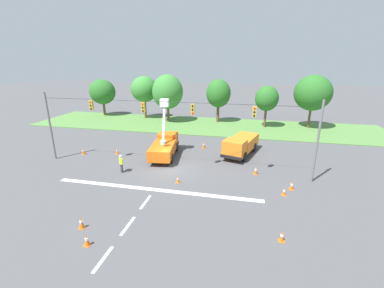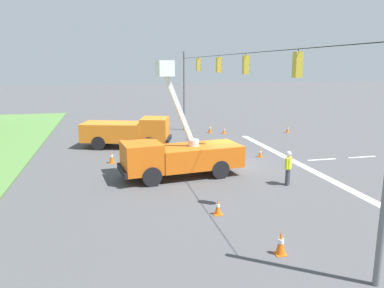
% 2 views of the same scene
% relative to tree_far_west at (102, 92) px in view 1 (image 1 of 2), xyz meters
% --- Properties ---
extents(ground_plane, '(200.00, 200.00, 0.00)m').
position_rel_tree_far_west_xyz_m(ground_plane, '(19.82, -21.83, -4.54)').
color(ground_plane, '#4C4C4F').
extents(grass_verge, '(56.00, 12.00, 0.10)m').
position_rel_tree_far_west_xyz_m(grass_verge, '(19.82, -3.83, -4.49)').
color(grass_verge, '#517F3D').
rests_on(grass_verge, ground).
extents(lane_markings, '(17.60, 15.25, 0.01)m').
position_rel_tree_far_west_xyz_m(lane_markings, '(19.82, -27.70, -4.54)').
color(lane_markings, silver).
rests_on(lane_markings, ground).
extents(signal_gantry, '(26.20, 0.33, 7.20)m').
position_rel_tree_far_west_xyz_m(signal_gantry, '(19.79, -21.83, 0.04)').
color(signal_gantry, slate).
rests_on(signal_gantry, ground).
extents(tree_far_west, '(4.88, 4.35, 6.87)m').
position_rel_tree_far_west_xyz_m(tree_far_west, '(0.00, 0.00, 0.00)').
color(tree_far_west, brown).
rests_on(tree_far_west, ground).
extents(tree_west, '(4.68, 4.57, 7.58)m').
position_rel_tree_far_west_xyz_m(tree_west, '(8.60, -0.48, 0.72)').
color(tree_west, brown).
rests_on(tree_west, ground).
extents(tree_centre, '(5.14, 5.14, 8.04)m').
position_rel_tree_far_west_xyz_m(tree_centre, '(13.63, -2.54, 0.63)').
color(tree_centre, brown).
rests_on(tree_centre, ground).
extents(tree_east, '(4.05, 3.91, 7.27)m').
position_rel_tree_far_west_xyz_m(tree_east, '(21.99, -0.92, 0.37)').
color(tree_east, brown).
rests_on(tree_east, ground).
extents(tree_far_east, '(3.56, 3.49, 6.55)m').
position_rel_tree_far_west_xyz_m(tree_far_east, '(29.69, -2.89, 0.05)').
color(tree_far_east, brown).
rests_on(tree_far_east, ground).
extents(tree_east_end, '(5.51, 5.40, 8.19)m').
position_rel_tree_far_west_xyz_m(tree_east_end, '(36.41, -1.87, 0.95)').
color(tree_east_end, brown).
rests_on(tree_east_end, ground).
extents(utility_truck_bucket_lift, '(3.13, 6.86, 6.24)m').
position_rel_tree_far_west_xyz_m(utility_truck_bucket_lift, '(18.18, -18.44, -3.26)').
color(utility_truck_bucket_lift, orange).
rests_on(utility_truck_bucket_lift, ground).
extents(utility_truck_support_near, '(4.04, 6.82, 2.22)m').
position_rel_tree_far_west_xyz_m(utility_truck_support_near, '(26.40, -16.21, -3.35)').
color(utility_truck_support_near, orange).
rests_on(utility_truck_support_near, ground).
extents(road_worker, '(0.50, 0.48, 1.77)m').
position_rel_tree_far_west_xyz_m(road_worker, '(15.54, -23.58, -3.54)').
color(road_worker, '#383842').
rests_on(road_worker, ground).
extents(traffic_cone_foreground_left, '(0.36, 0.36, 0.81)m').
position_rel_tree_far_west_xyz_m(traffic_cone_foreground_left, '(21.96, -14.91, -4.14)').
color(traffic_cone_foreground_left, orange).
rests_on(traffic_cone_foreground_left, ground).
extents(traffic_cone_foreground_right, '(0.36, 0.36, 0.69)m').
position_rel_tree_far_west_xyz_m(traffic_cone_foreground_right, '(29.37, -30.64, -4.20)').
color(traffic_cone_foreground_right, orange).
rests_on(traffic_cone_foreground_right, ground).
extents(traffic_cone_mid_left, '(0.36, 0.36, 0.77)m').
position_rel_tree_far_west_xyz_m(traffic_cone_mid_left, '(18.36, -33.42, -4.16)').
color(traffic_cone_mid_left, orange).
rests_on(traffic_cone_mid_left, ground).
extents(traffic_cone_mid_right, '(0.36, 0.36, 0.83)m').
position_rel_tree_far_west_xyz_m(traffic_cone_mid_right, '(17.06, -32.05, -4.13)').
color(traffic_cone_mid_right, orange).
rests_on(traffic_cone_mid_right, ground).
extents(traffic_cone_near_bucket, '(0.36, 0.36, 0.83)m').
position_rel_tree_far_west_xyz_m(traffic_cone_near_bucket, '(9.01, -20.00, -4.13)').
color(traffic_cone_near_bucket, orange).
rests_on(traffic_cone_near_bucket, ground).
extents(traffic_cone_lane_edge_a, '(0.36, 0.36, 0.64)m').
position_rel_tree_far_west_xyz_m(traffic_cone_lane_edge_a, '(30.16, -24.88, -4.23)').
color(traffic_cone_lane_edge_a, orange).
rests_on(traffic_cone_lane_edge_a, ground).
extents(traffic_cone_lane_edge_b, '(0.36, 0.36, 0.64)m').
position_rel_tree_far_west_xyz_m(traffic_cone_lane_edge_b, '(21.36, -24.57, -4.24)').
color(traffic_cone_lane_edge_b, orange).
rests_on(traffic_cone_lane_edge_b, ground).
extents(traffic_cone_far_left, '(0.36, 0.36, 0.78)m').
position_rel_tree_far_west_xyz_m(traffic_cone_far_left, '(30.88, -23.78, -4.16)').
color(traffic_cone_far_left, orange).
rests_on(traffic_cone_far_left, ground).
extents(traffic_cone_far_right, '(0.36, 0.36, 0.68)m').
position_rel_tree_far_west_xyz_m(traffic_cone_far_right, '(12.63, -18.99, -4.21)').
color(traffic_cone_far_right, orange).
rests_on(traffic_cone_far_right, ground).
extents(traffic_cone_centre_line, '(0.36, 0.36, 0.82)m').
position_rel_tree_far_west_xyz_m(traffic_cone_centre_line, '(28.02, -21.33, -4.13)').
color(traffic_cone_centre_line, orange).
rests_on(traffic_cone_centre_line, ground).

